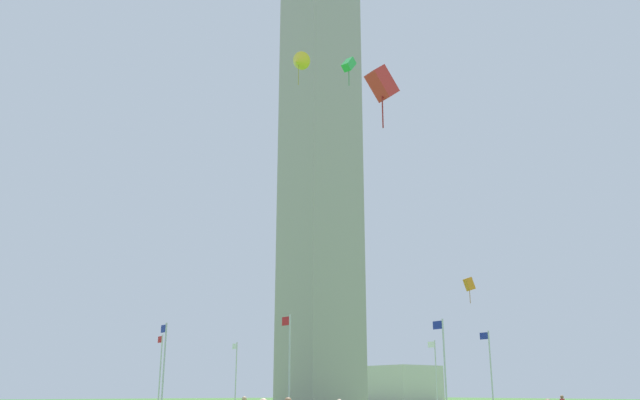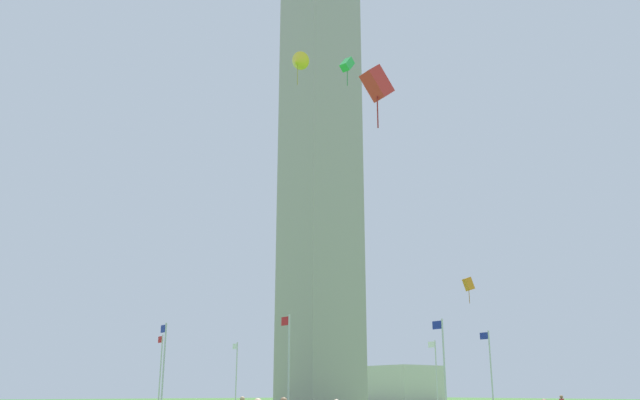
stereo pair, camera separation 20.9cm
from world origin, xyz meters
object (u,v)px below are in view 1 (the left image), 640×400
(kite_orange_box, at_px, (469,284))
(distant_building, at_px, (388,384))
(flagpole_nw, at_px, (338,372))
(kite_red_box, at_px, (382,84))
(flagpole_e, at_px, (164,364))
(flagpole_s, at_px, (444,362))
(flagpole_sw, at_px, (490,367))
(flagpole_ne, at_px, (160,368))
(kite_yellow_delta, at_px, (299,61))
(flagpole_n, at_px, (236,372))
(flagpole_w, at_px, (436,371))
(kite_green_box, at_px, (349,65))
(obelisk_monument, at_px, (320,125))
(flagpole_se, at_px, (289,360))

(kite_orange_box, height_order, distant_building, kite_orange_box)
(flagpole_nw, distance_m, kite_red_box, 63.92)
(flagpole_e, relative_size, flagpole_s, 1.00)
(flagpole_sw, bearing_deg, flagpole_ne, 45.00)
(kite_yellow_delta, height_order, kite_orange_box, kite_yellow_delta)
(kite_yellow_delta, bearing_deg, flagpole_nw, -42.58)
(flagpole_n, height_order, flagpole_e, same)
(flagpole_w, height_order, kite_orange_box, kite_orange_box)
(flagpole_n, bearing_deg, flagpole_sw, -157.50)
(flagpole_n, bearing_deg, distant_building, -60.88)
(flagpole_n, xyz_separation_m, kite_green_box, (-41.83, 17.17, 16.27))
(obelisk_monument, bearing_deg, flagpole_nw, -44.84)
(flagpole_se, xyz_separation_m, kite_yellow_delta, (-5.71, 3.40, 20.90))
(flagpole_sw, xyz_separation_m, distant_building, (54.82, -37.44, -0.86))
(flagpole_sw, bearing_deg, kite_orange_box, 125.22)
(flagpole_se, bearing_deg, flagpole_w, -67.50)
(flagpole_w, bearing_deg, flagpole_nw, 22.50)
(obelisk_monument, height_order, flagpole_se, obelisk_monument)
(flagpole_sw, distance_m, distant_building, 66.39)
(kite_red_box, bearing_deg, kite_green_box, -36.39)
(kite_red_box, bearing_deg, flagpole_nw, -37.31)
(flagpole_ne, relative_size, kite_orange_box, 3.93)
(obelisk_monument, distance_m, distant_building, 70.48)
(flagpole_ne, bearing_deg, kite_green_box, 171.20)
(flagpole_ne, height_order, flagpole_s, same)
(flagpole_sw, bearing_deg, flagpole_w, -22.50)
(kite_orange_box, distance_m, distant_building, 82.70)
(obelisk_monument, relative_size, flagpole_n, 7.94)
(flagpole_e, height_order, flagpole_nw, same)
(kite_green_box, xyz_separation_m, distant_building, (69.05, -66.04, -17.13))
(flagpole_se, bearing_deg, flagpole_ne, 0.00)
(flagpole_ne, height_order, flagpole_e, same)
(flagpole_ne, height_order, kite_green_box, kite_green_box)
(flagpole_nw, distance_m, kite_green_box, 49.59)
(flagpole_se, height_order, kite_yellow_delta, kite_yellow_delta)
(flagpole_e, xyz_separation_m, distant_building, (43.39, -65.04, -0.86))
(flagpole_nw, bearing_deg, flagpole_se, 135.00)
(flagpole_ne, bearing_deg, flagpole_sw, -135.00)
(flagpole_ne, height_order, kite_yellow_delta, kite_yellow_delta)
(obelisk_monument, bearing_deg, kite_green_box, 146.14)
(flagpole_nw, distance_m, distant_building, 49.23)
(flagpole_n, bearing_deg, flagpole_ne, 112.50)
(obelisk_monument, distance_m, kite_orange_box, 29.33)
(obelisk_monument, xyz_separation_m, distant_building, (43.45, -48.87, -26.30))
(flagpole_ne, relative_size, flagpole_sw, 1.00)
(flagpole_e, bearing_deg, flagpole_ne, -22.50)
(flagpole_e, relative_size, kite_green_box, 3.99)
(flagpole_s, bearing_deg, flagpole_se, 67.50)
(flagpole_nw, bearing_deg, kite_red_box, 142.69)
(flagpole_n, height_order, kite_orange_box, kite_orange_box)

